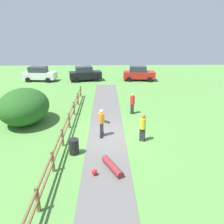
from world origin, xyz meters
The scene contains 13 objects.
ground_plane centered at (0.00, 0.00, 0.00)m, with size 60.00×60.00×0.00m, color #568E42.
asphalt_path centered at (0.00, 0.00, 0.01)m, with size 2.40×28.00×0.02m, color #605E5B.
wooden_fence centered at (-2.60, 0.00, 0.67)m, with size 0.12×18.12×1.10m.
bush_large centered at (-5.97, 2.26, 1.29)m, with size 3.54×4.24×2.59m, color #23561E.
trash_bin centered at (-1.80, -2.22, 0.45)m, with size 0.56×0.56×0.90m, color black.
skater_riding centered at (-0.29, -0.06, 1.04)m, with size 0.41×0.81×1.83m.
skater_fallen centered at (0.23, -3.85, 0.20)m, with size 1.54×1.68×0.36m.
skateboard_loose centered at (-0.07, 2.24, 0.09)m, with size 0.72×0.69×0.08m.
bystander_red centered at (2.14, 4.00, 0.95)m, with size 0.50×0.50×1.73m.
bystander_yellow centered at (2.24, -0.79, 0.99)m, with size 0.50×0.50×1.79m.
parked_car_red centered at (4.41, 16.48, 0.96)m, with size 4.33×2.29×1.92m.
parked_car_black centered at (-2.79, 16.47, 0.96)m, with size 4.46×2.64×1.92m.
parked_car_white centered at (-8.80, 16.49, 0.96)m, with size 4.37×2.38×1.92m.
Camera 1 is at (0.03, -13.20, 6.61)m, focal length 35.74 mm.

